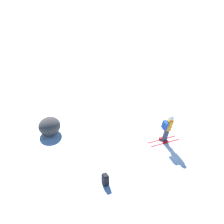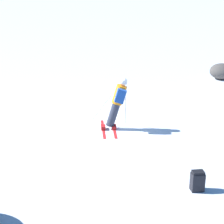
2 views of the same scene
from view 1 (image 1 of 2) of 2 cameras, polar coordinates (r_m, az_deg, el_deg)
The scene contains 4 objects.
ground_plane at distance 16.53m, azimuth 9.36°, elevation -5.16°, with size 300.00×300.00×0.00m, color white.
skier at distance 15.74m, azimuth 10.15°, elevation -2.83°, with size 1.48×1.71×1.79m.
spare_backpack at distance 13.41m, azimuth -1.22°, elevation -12.23°, with size 0.37×0.34×0.50m.
exposed_boulder_1 at distance 17.05m, azimuth -11.37°, elevation -2.52°, with size 1.37×1.16×0.89m, color #4C4742.
Camera 1 is at (-13.83, 2.03, 8.81)m, focal length 50.00 mm.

